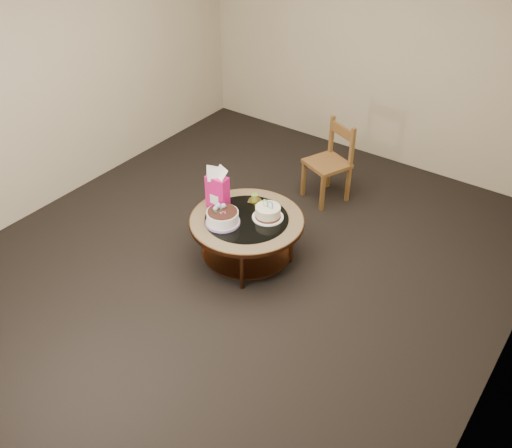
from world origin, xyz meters
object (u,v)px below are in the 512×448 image
Objects in this scene: decorated_cake at (223,218)px; cream_cake at (268,212)px; gift_bag at (217,188)px; coffee_table at (247,226)px; dining_chair at (330,162)px.

decorated_cake is 1.09× the size of cream_cake.
gift_bag is (-0.20, 0.19, 0.14)m from decorated_cake.
gift_bag is (-0.32, 0.00, 0.28)m from coffee_table.
gift_bag reaches higher than decorated_cake.
dining_chair is (0.07, 1.35, 0.05)m from coffee_table.
decorated_cake is (-0.12, -0.18, 0.14)m from coffee_table.
dining_chair is at bearing 82.65° from decorated_cake.
cream_cake is at bearing 10.90° from gift_bag.
cream_cake is (0.27, 0.30, -0.00)m from decorated_cake.
gift_bag reaches higher than dining_chair.
coffee_table is 0.26m from decorated_cake.
cream_cake is 1.24m from dining_chair.
decorated_cake is 1.55m from dining_chair.
cream_cake reaches higher than coffee_table.
decorated_cake is at bearing -132.79° from cream_cake.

